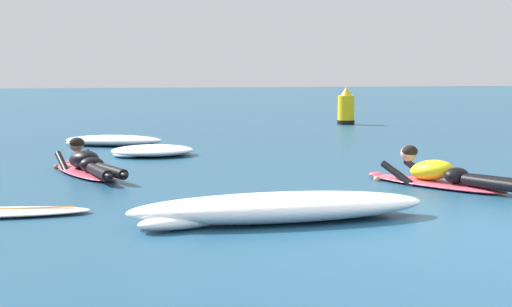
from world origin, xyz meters
TOP-DOWN VIEW (x-y plane):
  - ground_plane at (0.00, 10.00)m, footprint 120.00×120.00m
  - surfer_near at (0.95, 2.70)m, footprint 1.45×2.50m
  - surfer_far at (-3.36, 5.02)m, footprint 1.11×2.62m
  - whitewater_front at (-2.17, 7.26)m, footprint 1.48×1.20m
  - whitewater_mid_left at (-2.70, 9.32)m, footprint 2.15×1.57m
  - whitewater_back at (-1.66, 1.09)m, footprint 2.96×0.82m
  - channel_marker_buoy at (4.04, 13.96)m, footprint 0.49×0.49m

SIDE VIEW (x-z plane):
  - ground_plane at x=0.00m, z-range 0.00..0.00m
  - whitewater_front at x=-2.17m, z-range -0.01..0.18m
  - whitewater_mid_left at x=-2.70m, z-range -0.01..0.20m
  - whitewater_back at x=-1.66m, z-range -0.01..0.27m
  - surfer_far at x=-3.36m, z-range -0.13..0.40m
  - surfer_near at x=0.95m, z-range -0.13..0.41m
  - channel_marker_buoy at x=4.04m, z-range -0.10..0.95m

